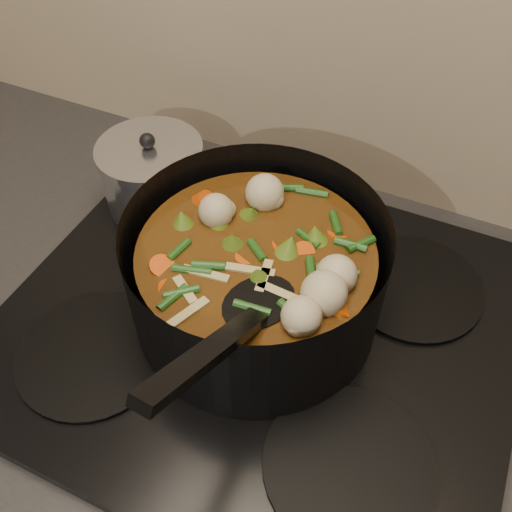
% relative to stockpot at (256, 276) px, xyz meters
% --- Properties ---
extents(counter, '(2.64, 0.64, 0.91)m').
position_rel_stockpot_xyz_m(counter, '(0.01, -0.01, -0.54)').
color(counter, brown).
rests_on(counter, ground).
extents(stovetop, '(0.62, 0.54, 0.03)m').
position_rel_stockpot_xyz_m(stovetop, '(0.01, -0.01, -0.08)').
color(stovetop, black).
rests_on(stovetop, counter).
extents(stockpot, '(0.37, 0.44, 0.22)m').
position_rel_stockpot_xyz_m(stockpot, '(0.00, 0.00, 0.00)').
color(stockpot, black).
rests_on(stockpot, stovetop).
extents(saucepan, '(0.15, 0.15, 0.12)m').
position_rel_stockpot_xyz_m(saucepan, '(-0.22, 0.12, -0.02)').
color(saucepan, silver).
rests_on(saucepan, stovetop).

